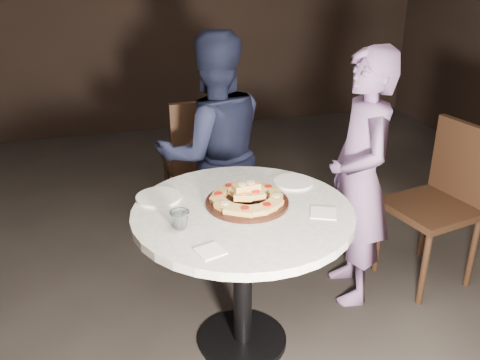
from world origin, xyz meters
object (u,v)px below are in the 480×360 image
object	(u,v)px
water_glass	(180,220)
chair_far	(202,155)
table	(243,237)
focaccia_pile	(247,196)
chair_right	(445,194)
diner_navy	(213,153)
diner_teal	(359,180)
serving_board	(247,202)

from	to	relation	value
water_glass	chair_far	xyz separation A→B (m)	(0.37, 1.33, -0.25)
table	focaccia_pile	size ratio (longest dim) A/B	3.36
chair_right	diner_navy	size ratio (longest dim) A/B	0.65
focaccia_pile	chair_right	bearing A→B (deg)	10.28
table	chair_far	xyz separation A→B (m)	(0.06, 1.24, -0.06)
water_glass	diner_teal	size ratio (longest dim) A/B	0.06
table	serving_board	xyz separation A→B (m)	(0.04, 0.05, 0.15)
water_glass	chair_far	world-z (taller)	chair_far
water_glass	diner_navy	size ratio (longest dim) A/B	0.06
table	diner_teal	xyz separation A→B (m)	(0.74, 0.27, 0.09)
chair_far	diner_teal	distance (m)	1.20
serving_board	focaccia_pile	xyz separation A→B (m)	(-0.00, 0.00, 0.03)
serving_board	focaccia_pile	world-z (taller)	focaccia_pile
chair_far	diner_navy	bearing A→B (deg)	87.45
diner_navy	serving_board	bearing A→B (deg)	85.87
serving_board	diner_teal	size ratio (longest dim) A/B	0.27
focaccia_pile	table	bearing A→B (deg)	-124.52
water_glass	table	bearing A→B (deg)	16.20
table	diner_teal	world-z (taller)	diner_teal
chair_far	diner_teal	xyz separation A→B (m)	(0.68, -0.97, 0.16)
water_glass	chair_right	size ratio (longest dim) A/B	0.09
serving_board	diner_navy	bearing A→B (deg)	88.46
serving_board	focaccia_pile	bearing A→B (deg)	103.42
focaccia_pile	water_glass	bearing A→B (deg)	-157.76
focaccia_pile	diner_navy	distance (m)	0.80
table	water_glass	world-z (taller)	water_glass
diner_teal	table	bearing A→B (deg)	-60.44
focaccia_pile	diner_teal	size ratio (longest dim) A/B	0.24
focaccia_pile	chair_far	world-z (taller)	chair_far
chair_far	diner_navy	world-z (taller)	diner_navy
diner_navy	table	bearing A→B (deg)	83.58
chair_far	diner_navy	xyz separation A→B (m)	(-0.00, -0.39, 0.17)
focaccia_pile	diner_teal	xyz separation A→B (m)	(0.71, 0.21, -0.10)
table	diner_teal	size ratio (longest dim) A/B	0.81
serving_board	chair_far	bearing A→B (deg)	88.79
chair_right	diner_navy	bearing A→B (deg)	-125.53
diner_teal	chair_far	bearing A→B (deg)	-135.16
table	chair_far	distance (m)	1.24
diner_navy	diner_teal	bearing A→B (deg)	136.94
chair_far	diner_teal	bearing A→B (deg)	122.95
table	diner_teal	bearing A→B (deg)	19.68
serving_board	diner_teal	bearing A→B (deg)	16.91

